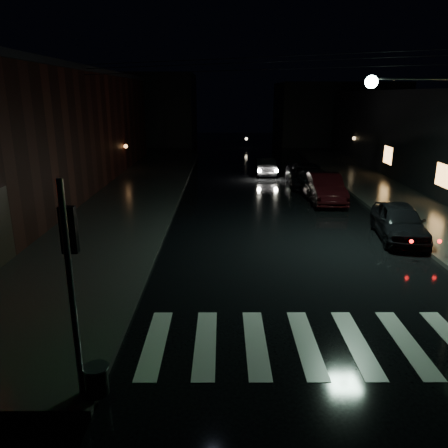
{
  "coord_description": "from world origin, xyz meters",
  "views": [
    {
      "loc": [
        0.42,
        -8.65,
        5.69
      ],
      "look_at": [
        0.45,
        5.09,
        1.6
      ],
      "focal_mm": 35.0,
      "sensor_mm": 36.0,
      "label": 1
    }
  ],
  "objects_px": {
    "parked_car_c": "(317,183)",
    "oncoming_car": "(265,166)",
    "parked_car_b": "(325,188)",
    "parked_car_d": "(307,175)",
    "parked_car_a": "(399,221)"
  },
  "relations": [
    {
      "from": "oncoming_car",
      "to": "parked_car_b",
      "type": "bearing_deg",
      "value": 106.17
    },
    {
      "from": "parked_car_a",
      "to": "parked_car_b",
      "type": "height_order",
      "value": "parked_car_b"
    },
    {
      "from": "parked_car_b",
      "to": "parked_car_d",
      "type": "distance_m",
      "value": 4.17
    },
    {
      "from": "parked_car_d",
      "to": "oncoming_car",
      "type": "distance_m",
      "value": 4.95
    },
    {
      "from": "parked_car_a",
      "to": "parked_car_c",
      "type": "relative_size",
      "value": 0.88
    },
    {
      "from": "parked_car_a",
      "to": "parked_car_d",
      "type": "bearing_deg",
      "value": 107.4
    },
    {
      "from": "parked_car_c",
      "to": "parked_car_d",
      "type": "distance_m",
      "value": 2.52
    },
    {
      "from": "parked_car_c",
      "to": "parked_car_d",
      "type": "height_order",
      "value": "parked_car_d"
    },
    {
      "from": "oncoming_car",
      "to": "parked_car_a",
      "type": "bearing_deg",
      "value": 105.08
    },
    {
      "from": "parked_car_d",
      "to": "oncoming_car",
      "type": "bearing_deg",
      "value": 120.94
    },
    {
      "from": "parked_car_d",
      "to": "oncoming_car",
      "type": "relative_size",
      "value": 1.34
    },
    {
      "from": "parked_car_c",
      "to": "oncoming_car",
      "type": "height_order",
      "value": "parked_car_c"
    },
    {
      "from": "parked_car_d",
      "to": "parked_car_c",
      "type": "bearing_deg",
      "value": -84.02
    },
    {
      "from": "parked_car_b",
      "to": "oncoming_car",
      "type": "bearing_deg",
      "value": 108.13
    },
    {
      "from": "parked_car_a",
      "to": "parked_car_c",
      "type": "height_order",
      "value": "parked_car_a"
    }
  ]
}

